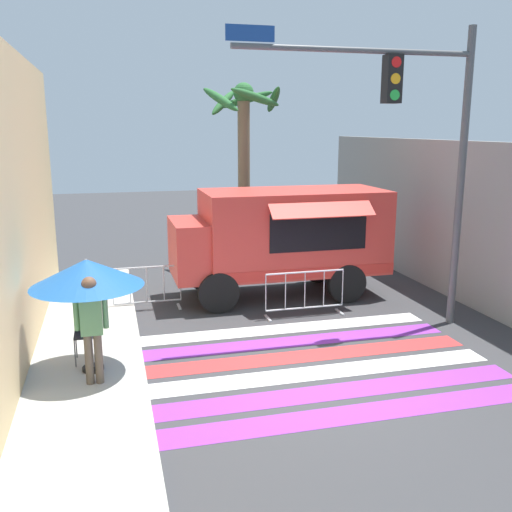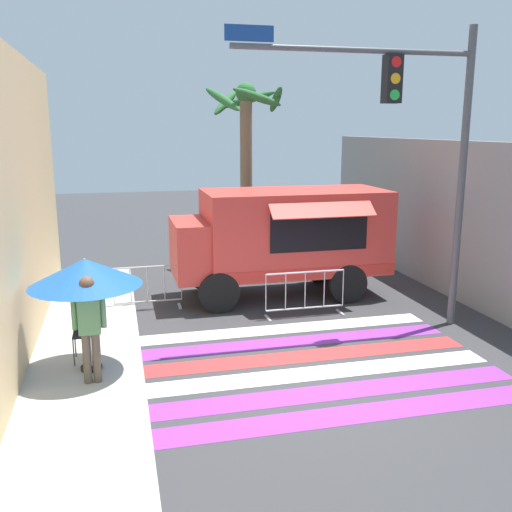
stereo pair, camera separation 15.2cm
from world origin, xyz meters
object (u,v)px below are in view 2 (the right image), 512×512
Objects in this scene: patio_umbrella at (85,273)px; palm_tree at (246,140)px; barricade_side at (148,289)px; traffic_signal_pole at (420,129)px; food_truck at (279,235)px; barricade_front at (305,294)px; vendor_person at (89,322)px; folding_chair at (86,327)px.

patio_umbrella is 8.95m from palm_tree.
traffic_signal_pole is at bearing -25.99° from barricade_side.
palm_tree is (0.01, 3.60, 2.23)m from food_truck.
traffic_signal_pole reaches higher than barricade_front.
vendor_person is 5.35m from barricade_front.
barricade_front is at bearing -21.67° from barricade_side.
patio_umbrella is at bearing 90.55° from vendor_person.
food_truck is at bearing 41.43° from patio_umbrella.
patio_umbrella reaches higher than barricade_front.
food_truck is 2.73× the size of patio_umbrella.
patio_umbrella is 1.05× the size of barricade_front.
vendor_person is 4.32m from barricade_side.
barricade_side is (1.13, 4.12, -0.67)m from vendor_person.
barricade_front is 6.23m from palm_tree.
folding_chair is 4.97m from barricade_front.
traffic_signal_pole is 6.86m from palm_tree.
folding_chair is at bearing -112.12° from barricade_side.
vendor_person is at bearing -85.25° from patio_umbrella.
barricade_side is at bearing -174.15° from food_truck.
food_truck is 2.98× the size of vendor_person.
traffic_signal_pole is at bearing -72.57° from palm_tree.
barricade_front is at bearing -85.33° from food_truck.
traffic_signal_pole is at bearing -54.96° from food_truck.
food_truck is at bearing 58.25° from folding_chair.
vendor_person is at bearing -105.29° from barricade_side.
barricade_front is (-1.92, 1.24, -3.65)m from traffic_signal_pole.
vendor_person is (-4.40, -4.45, -0.39)m from food_truck.
barricade_front is 1.17× the size of barricade_side.
folding_chair is at bearing -175.87° from traffic_signal_pole.
folding_chair is at bearing -122.88° from palm_tree.
barricade_side is (-3.27, -0.34, -1.06)m from food_truck.
barricade_front is at bearing -88.57° from palm_tree.
palm_tree is (4.53, 7.01, 3.05)m from folding_chair.
barricade_front is (4.58, 2.23, -1.34)m from patio_umbrella.
food_truck is at bearing 94.67° from barricade_front.
barricade_front is at bearing 147.06° from traffic_signal_pole.
food_truck reaches higher than barricade_front.
folding_chair is at bearing 98.88° from patio_umbrella.
palm_tree is at bearing 91.43° from barricade_front.
vendor_person is at bearing -166.77° from traffic_signal_pole.
food_truck is 5.42× the size of folding_chair.
vendor_person reaches higher than folding_chair.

